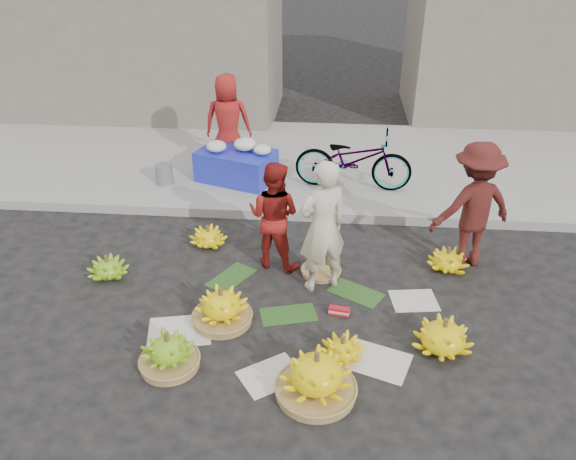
# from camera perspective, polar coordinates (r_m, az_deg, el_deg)

# --- Properties ---
(ground) EXTENTS (80.00, 80.00, 0.00)m
(ground) POSITION_cam_1_polar(r_m,az_deg,el_deg) (6.81, 1.04, -7.60)
(ground) COLOR black
(ground) RESTS_ON ground
(curb) EXTENTS (40.00, 0.25, 0.15)m
(curb) POSITION_cam_1_polar(r_m,az_deg,el_deg) (8.63, 2.04, 1.67)
(curb) COLOR gray
(curb) RESTS_ON ground
(sidewalk) EXTENTS (40.00, 4.00, 0.12)m
(sidewalk) POSITION_cam_1_polar(r_m,az_deg,el_deg) (10.53, 2.65, 6.97)
(sidewalk) COLOR gray
(sidewalk) RESTS_ON ground
(building_left) EXTENTS (6.00, 3.00, 4.00)m
(building_left) POSITION_cam_1_polar(r_m,az_deg,el_deg) (13.50, -14.86, 19.76)
(building_left) COLOR slate
(building_left) RESTS_ON sidewalk
(newspaper_scatter) EXTENTS (3.20, 1.80, 0.00)m
(newspaper_scatter) POSITION_cam_1_polar(r_m,az_deg,el_deg) (6.19, 0.52, -12.06)
(newspaper_scatter) COLOR silver
(newspaper_scatter) RESTS_ON ground
(banana_leaves) EXTENTS (2.00, 1.00, 0.00)m
(banana_leaves) POSITION_cam_1_polar(r_m,az_deg,el_deg) (6.97, 0.32, -6.54)
(banana_leaves) COLOR #224D19
(banana_leaves) RESTS_ON ground
(banana_bunch_0) EXTENTS (0.68, 0.68, 0.46)m
(banana_bunch_0) POSITION_cam_1_polar(r_m,az_deg,el_deg) (6.49, -6.76, -7.79)
(banana_bunch_0) COLOR olive
(banana_bunch_0) RESTS_ON ground
(banana_bunch_1) EXTENTS (0.62, 0.62, 0.43)m
(banana_bunch_1) POSITION_cam_1_polar(r_m,az_deg,el_deg) (6.02, -12.04, -12.07)
(banana_bunch_1) COLOR olive
(banana_bunch_1) RESTS_ON ground
(banana_bunch_2) EXTENTS (0.85, 0.85, 0.52)m
(banana_bunch_2) POSITION_cam_1_polar(r_m,az_deg,el_deg) (5.59, 2.89, -14.57)
(banana_bunch_2) COLOR olive
(banana_bunch_2) RESTS_ON ground
(banana_bunch_3) EXTENTS (0.53, 0.53, 0.29)m
(banana_bunch_3) POSITION_cam_1_polar(r_m,az_deg,el_deg) (6.06, 5.57, -11.93)
(banana_bunch_3) COLOR yellow
(banana_bunch_3) RESTS_ON ground
(banana_bunch_4) EXTENTS (0.73, 0.73, 0.41)m
(banana_bunch_4) POSITION_cam_1_polar(r_m,az_deg,el_deg) (6.31, 15.50, -10.32)
(banana_bunch_4) COLOR yellow
(banana_bunch_4) RESTS_ON ground
(banana_bunch_5) EXTENTS (0.61, 0.61, 0.33)m
(banana_bunch_5) POSITION_cam_1_polar(r_m,az_deg,el_deg) (7.66, 15.89, -2.93)
(banana_bunch_5) COLOR yellow
(banana_bunch_5) RESTS_ON ground
(banana_bunch_6) EXTENTS (0.55, 0.55, 0.32)m
(banana_bunch_6) POSITION_cam_1_polar(r_m,az_deg,el_deg) (7.58, -17.82, -3.68)
(banana_bunch_6) COLOR #62A617
(banana_bunch_6) RESTS_ON ground
(banana_bunch_7) EXTENTS (0.62, 0.62, 0.32)m
(banana_bunch_7) POSITION_cam_1_polar(r_m,az_deg,el_deg) (7.96, -8.10, -0.71)
(banana_bunch_7) COLOR yellow
(banana_bunch_7) RESTS_ON ground
(basket_spare) EXTENTS (0.64, 0.64, 0.06)m
(basket_spare) POSITION_cam_1_polar(r_m,az_deg,el_deg) (7.36, 3.37, -4.20)
(basket_spare) COLOR olive
(basket_spare) RESTS_ON ground
(incense_stack) EXTENTS (0.25, 0.11, 0.10)m
(incense_stack) POSITION_cam_1_polar(r_m,az_deg,el_deg) (6.65, 5.21, -8.20)
(incense_stack) COLOR red
(incense_stack) RESTS_ON ground
(vendor_cream) EXTENTS (0.74, 0.66, 1.70)m
(vendor_cream) POSITION_cam_1_polar(r_m,az_deg,el_deg) (6.68, 3.52, 0.30)
(vendor_cream) COLOR beige
(vendor_cream) RESTS_ON ground
(vendor_red) EXTENTS (0.85, 0.74, 1.46)m
(vendor_red) POSITION_cam_1_polar(r_m,az_deg,el_deg) (7.18, -1.44, 1.48)
(vendor_red) COLOR #AB211A
(vendor_red) RESTS_ON ground
(man_striped) EXTENTS (1.26, 0.97, 1.71)m
(man_striped) POSITION_cam_1_polar(r_m,az_deg,el_deg) (7.53, 18.31, 2.33)
(man_striped) COLOR maroon
(man_striped) RESTS_ON ground
(flower_table) EXTENTS (1.42, 1.14, 0.72)m
(flower_table) POSITION_cam_1_polar(r_m,az_deg,el_deg) (9.56, -5.24, 6.74)
(flower_table) COLOR #1C25B6
(flower_table) RESTS_ON sidewalk
(grey_bucket) EXTENTS (0.29, 0.29, 0.33)m
(grey_bucket) POSITION_cam_1_polar(r_m,az_deg,el_deg) (9.67, -12.47, 5.58)
(grey_bucket) COLOR slate
(grey_bucket) RESTS_ON sidewalk
(flower_vendor) EXTENTS (0.84, 0.58, 1.65)m
(flower_vendor) POSITION_cam_1_polar(r_m,az_deg,el_deg) (9.94, -6.12, 10.88)
(flower_vendor) COLOR #AB211A
(flower_vendor) RESTS_ON sidewalk
(bicycle) EXTENTS (0.82, 1.94, 1.00)m
(bicycle) POSITION_cam_1_polar(r_m,az_deg,el_deg) (9.22, 6.65, 7.15)
(bicycle) COLOR gray
(bicycle) RESTS_ON sidewalk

